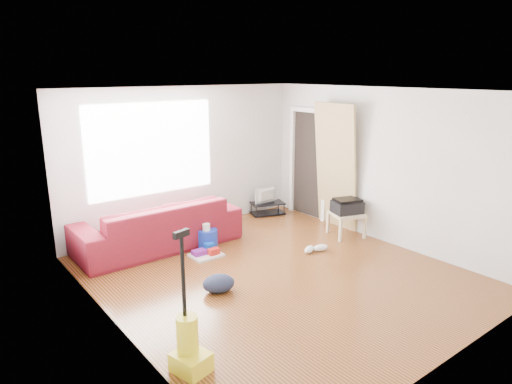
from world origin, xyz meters
TOP-DOWN VIEW (x-y plane):
  - room at (0.07, 0.15)m, footprint 4.51×5.01m
  - sofa at (-0.82, 1.95)m, footprint 2.58×1.01m
  - tv_stand at (1.65, 2.22)m, footprint 0.72×0.55m
  - tv at (1.65, 2.22)m, footprint 0.52×0.07m
  - side_table at (1.95, 0.46)m, footprint 0.65×0.65m
  - printer at (1.95, 0.46)m, footprint 0.56×0.48m
  - bucket at (-0.24, 1.41)m, footprint 0.34×0.34m
  - toilet_paper at (-0.27, 1.40)m, footprint 0.12×0.12m
  - cleaning_tray at (-0.42, 1.17)m, footprint 0.46×0.37m
  - backpack at (-0.91, 0.08)m, footprint 0.49×0.43m
  - sneakers at (1.01, 0.27)m, footprint 0.47×0.24m
  - vacuum at (-2.00, -1.08)m, footprint 0.36×0.39m
  - door_panel at (2.13, 0.92)m, footprint 0.28×0.89m

SIDE VIEW (x-z plane):
  - sofa at x=-0.82m, z-range -0.38..0.38m
  - bucket at x=-0.24m, z-range -0.16..0.16m
  - backpack at x=-0.91m, z-range -0.11..0.11m
  - door_panel at x=2.13m, z-range -1.11..1.11m
  - cleaning_tray at x=-0.42m, z-range -0.03..0.13m
  - sneakers at x=1.01m, z-range 0.00..0.11m
  - tv_stand at x=1.65m, z-range 0.01..0.25m
  - toilet_paper at x=-0.27m, z-range 0.16..0.26m
  - vacuum at x=-2.00m, z-range -0.43..0.94m
  - side_table at x=1.95m, z-range 0.14..0.55m
  - tv at x=1.65m, z-range 0.24..0.54m
  - printer at x=1.95m, z-range 0.41..0.65m
  - room at x=0.07m, z-range 0.00..2.51m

